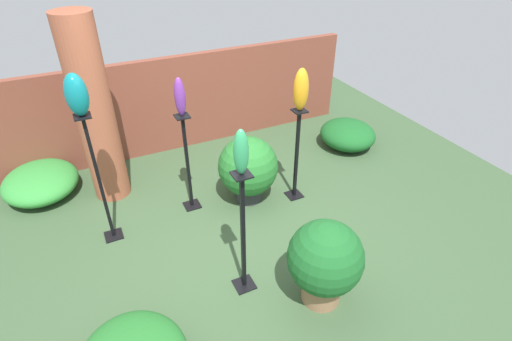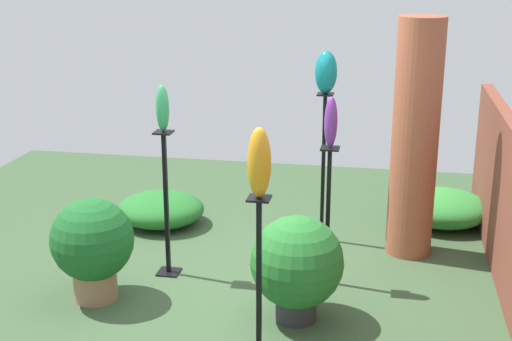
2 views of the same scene
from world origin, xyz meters
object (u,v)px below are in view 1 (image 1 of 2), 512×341
Objects in this scene: art_vase_jade at (241,152)px; pedestal_teal at (101,186)px; art_vase_teal at (77,95)px; art_vase_amber at (301,90)px; potted_plant_mid_left at (325,261)px; pedestal_jade at (243,239)px; pedestal_violet at (188,168)px; art_vase_violet at (180,97)px; potted_plant_near_pillar at (248,168)px; brick_pillar at (95,113)px; pedestal_amber at (296,159)px.

pedestal_teal is at bearing 129.00° from art_vase_jade.
pedestal_teal is 1.04m from art_vase_teal.
art_vase_amber is 0.56× the size of potted_plant_mid_left.
pedestal_jade is at bearing 0.00° from art_vase_jade.
art_vase_jade is (0.07, -1.46, 0.98)m from pedestal_violet.
potted_plant_near_pillar is at bearing -14.02° from art_vase_violet.
potted_plant_mid_left is (1.67, -1.78, -0.21)m from pedestal_teal.
potted_plant_near_pillar is (0.71, -0.18, -1.01)m from art_vase_violet.
art_vase_amber is at bearing -27.59° from brick_pillar.
pedestal_teal is 3.48× the size of art_vase_violet.
art_vase_amber is 1.14× the size of art_vase_violet.
art_vase_amber is 1.93m from potted_plant_mid_left.
pedestal_teal reaches higher than pedestal_amber.
pedestal_teal reaches higher than potted_plant_near_pillar.
pedestal_violet is 1.41× the size of potted_plant_mid_left.
pedestal_amber is at bearing 41.63° from pedestal_jade.
pedestal_teal is at bearing 133.20° from potted_plant_mid_left.
brick_pillar is at bearing 152.41° from pedestal_amber.
pedestal_teal is 1.27m from art_vase_violet.
art_vase_jade is (-1.22, -1.08, 0.08)m from art_vase_amber.
brick_pillar is 3.14m from potted_plant_mid_left.
pedestal_jade is 1.54× the size of potted_plant_near_pillar.
art_vase_teal is 2.74m from potted_plant_mid_left.
brick_pillar reaches higher than pedestal_jade.
potted_plant_mid_left is at bearing -37.44° from pedestal_jade.
brick_pillar is 1.18m from art_vase_violet.
pedestal_jade is 3.27× the size of art_vase_jade.
brick_pillar is at bearing 139.15° from pedestal_violet.
art_vase_violet is 2.26m from potted_plant_mid_left.
art_vase_teal reaches higher than art_vase_amber.
art_vase_jade is at bearing -87.27° from pedestal_violet.
pedestal_violet is (1.00, 0.14, -0.13)m from pedestal_teal.
art_vase_teal is (-1.07, 1.32, 1.12)m from pedestal_jade.
pedestal_violet is 0.93× the size of pedestal_jade.
pedestal_jade is 2.70× the size of art_vase_amber.
art_vase_jade is (0.07, -1.46, 0.08)m from art_vase_violet.
art_vase_amber is 1.17m from potted_plant_near_pillar.
potted_plant_mid_left is at bearing -111.54° from art_vase_amber.
pedestal_teal is (-0.15, -0.88, -0.44)m from brick_pillar.
brick_pillar is at bearing 80.63° from art_vase_teal.
pedestal_amber is 0.61m from potted_plant_near_pillar.
art_vase_violet reaches higher than potted_plant_near_pillar.
pedestal_jade is at bearing -138.37° from art_vase_amber.
art_vase_jade is (1.07, -1.32, -0.18)m from art_vase_teal.
brick_pillar reaches higher than potted_plant_near_pillar.
art_vase_teal is 1.01× the size of art_vase_jade.
art_vase_teal reaches higher than art_vase_violet.
pedestal_violet is 3.02× the size of art_vase_teal.
art_vase_teal is at bearing 174.05° from art_vase_amber.
art_vase_violet is at bearing 0.00° from pedestal_violet.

